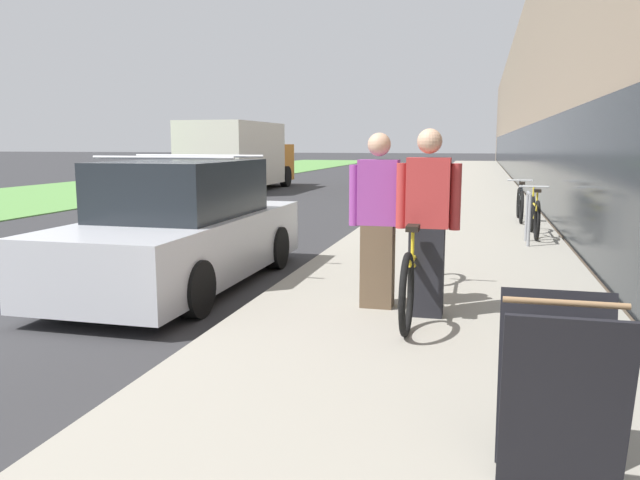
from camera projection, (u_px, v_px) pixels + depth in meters
name	position (u px, v px, depth m)	size (l,w,h in m)	color
sidewalk_slab	(469.00, 187.00, 24.42)	(3.66, 70.00, 0.15)	gray
storefront_facade	(622.00, 103.00, 29.84)	(10.01, 70.00, 7.32)	gray
lawn_strip	(188.00, 178.00, 31.69)	(7.68, 70.00, 0.03)	#5B9347
tandem_bicycle	(419.00, 267.00, 6.27)	(0.52, 2.89, 0.91)	black
person_rider	(427.00, 223.00, 5.81)	(0.60, 0.23, 1.75)	black
person_bystander	(378.00, 221.00, 6.12)	(0.58, 0.23, 1.72)	brown
bike_rack_hoop	(528.00, 212.00, 10.08)	(0.05, 0.60, 0.84)	gray
cruiser_bike_nearest	(534.00, 215.00, 10.95)	(0.52, 1.76, 0.86)	black
cruiser_bike_middle	(520.00, 204.00, 13.14)	(0.52, 1.67, 0.84)	black
sandwich_board_sign	(560.00, 391.00, 2.97)	(0.56, 0.56, 0.90)	black
parked_sedan_curbside	(184.00, 230.00, 7.74)	(1.78, 4.37, 1.63)	silver
moving_truck	(239.00, 156.00, 23.58)	(2.51, 6.57, 2.54)	orange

